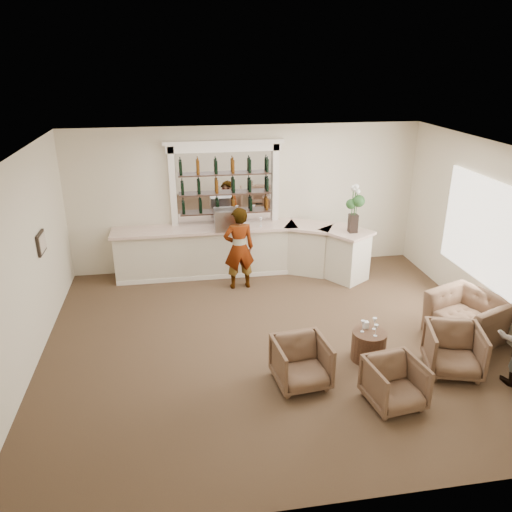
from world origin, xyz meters
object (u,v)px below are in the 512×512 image
(armchair_right, at_px, (454,350))
(flower_vase, at_px, (354,206))
(armchair_left, at_px, (301,363))
(armchair_far, at_px, (468,316))
(armchair_center, at_px, (395,383))
(sommelier, at_px, (239,248))
(cocktail_table, at_px, (369,345))
(espresso_machine, at_px, (226,219))
(bar_counter, at_px, (243,251))

(armchair_right, distance_m, flower_vase, 3.88)
(armchair_left, height_order, armchair_far, armchair_far)
(armchair_right, bearing_deg, armchair_center, -138.03)
(sommelier, distance_m, flower_vase, 2.61)
(cocktail_table, height_order, armchair_far, armchair_far)
(armchair_left, xyz_separation_m, armchair_center, (1.20, -0.69, -0.02))
(armchair_center, bearing_deg, flower_vase, 71.13)
(armchair_center, distance_m, armchair_far, 2.60)
(cocktail_table, distance_m, armchair_right, 1.31)
(sommelier, distance_m, armchair_far, 4.64)
(armchair_center, bearing_deg, armchair_right, 17.97)
(armchair_left, distance_m, armchair_center, 1.38)
(sommelier, height_order, espresso_machine, sommelier)
(cocktail_table, height_order, espresso_machine, espresso_machine)
(armchair_center, distance_m, espresso_machine, 5.31)
(flower_vase, bearing_deg, armchair_right, -82.96)
(sommelier, height_order, armchair_left, sommelier)
(cocktail_table, height_order, armchair_center, armchair_center)
(armchair_left, bearing_deg, sommelier, 91.36)
(armchair_left, bearing_deg, armchair_right, -8.11)
(bar_counter, distance_m, cocktail_table, 4.11)
(sommelier, distance_m, armchair_center, 4.62)
(bar_counter, xyz_separation_m, armchair_left, (0.29, -4.26, -0.20))
(sommelier, height_order, armchair_center, sommelier)
(sommelier, xyz_separation_m, armchair_far, (3.74, -2.69, -0.51))
(armchair_left, distance_m, armchair_right, 2.45)
(armchair_left, xyz_separation_m, armchair_right, (2.45, -0.08, 0.02))
(armchair_far, bearing_deg, sommelier, -148.07)
(sommelier, relative_size, armchair_right, 2.13)
(cocktail_table, xyz_separation_m, armchair_far, (2.00, 0.41, 0.14))
(bar_counter, bearing_deg, flower_vase, -17.57)
(armchair_center, relative_size, espresso_machine, 1.49)
(armchair_center, height_order, espresso_machine, espresso_machine)
(sommelier, relative_size, armchair_left, 2.22)
(espresso_machine, bearing_deg, sommelier, -71.39)
(espresso_machine, bearing_deg, armchair_center, -68.72)
(bar_counter, bearing_deg, sommelier, -104.57)
(armchair_far, xyz_separation_m, espresso_machine, (-3.94, 3.29, 0.98))
(armchair_left, relative_size, flower_vase, 0.77)
(espresso_machine, bearing_deg, flower_vase, -13.27)
(armchair_right, bearing_deg, sommelier, 144.57)
(espresso_machine, bearing_deg, armchair_right, -53.48)
(cocktail_table, xyz_separation_m, armchair_left, (-1.27, -0.47, 0.12))
(bar_counter, relative_size, armchair_left, 7.04)
(bar_counter, height_order, armchair_right, bar_counter)
(bar_counter, relative_size, sommelier, 3.18)
(sommelier, relative_size, espresso_machine, 3.50)
(bar_counter, relative_size, cocktail_table, 10.05)
(armchair_left, relative_size, armchair_far, 0.68)
(armchair_right, relative_size, flower_vase, 0.80)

